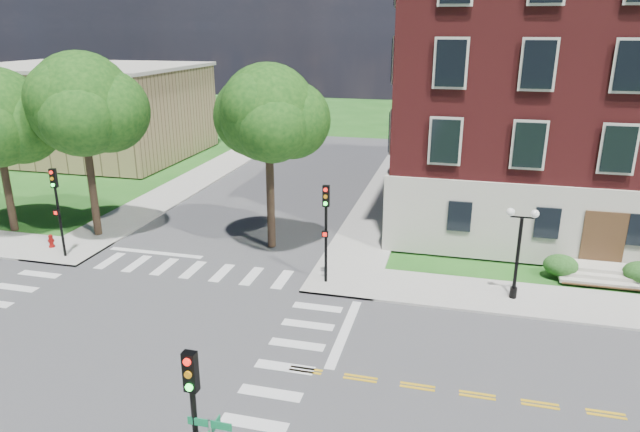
% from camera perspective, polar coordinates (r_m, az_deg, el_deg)
% --- Properties ---
extents(ground, '(160.00, 160.00, 0.00)m').
position_cam_1_polar(ground, '(24.44, -20.21, -11.74)').
color(ground, '#1C5517').
rests_on(ground, ground).
extents(road_ew, '(90.00, 12.00, 0.01)m').
position_cam_1_polar(road_ew, '(24.44, -20.21, -11.73)').
color(road_ew, '#3D3D3F').
rests_on(road_ew, ground).
extents(road_ns, '(12.00, 90.00, 0.01)m').
position_cam_1_polar(road_ns, '(24.44, -20.21, -11.73)').
color(road_ns, '#3D3D3F').
rests_on(road_ns, ground).
extents(sidewalk_ne, '(34.00, 34.00, 0.12)m').
position_cam_1_polar(sidewalk_ne, '(34.62, 17.52, -2.30)').
color(sidewalk_ne, '#9E9B93').
rests_on(sidewalk_ne, ground).
extents(sidewalk_nw, '(34.00, 34.00, 0.12)m').
position_cam_1_polar(sidewalk_nw, '(44.60, -25.78, 1.29)').
color(sidewalk_nw, '#9E9B93').
rests_on(sidewalk_nw, ground).
extents(crosswalk_east, '(2.20, 10.20, 0.02)m').
position_cam_1_polar(crosswalk_east, '(21.54, -3.54, -14.89)').
color(crosswalk_east, silver).
rests_on(crosswalk_east, ground).
extents(stop_bar_east, '(0.40, 5.50, 0.00)m').
position_cam_1_polar(stop_bar_east, '(23.67, 2.47, -11.55)').
color(stop_bar_east, silver).
rests_on(stop_bar_east, ground).
extents(secondary_building, '(20.40, 15.40, 8.30)m').
position_cam_1_polar(secondary_building, '(59.07, -22.45, 9.76)').
color(secondary_building, '#927850').
rests_on(secondary_building, ground).
extents(tree_c, '(5.76, 5.76, 10.51)m').
position_cam_1_polar(tree_c, '(34.56, -22.74, 10.24)').
color(tree_c, black).
rests_on(tree_c, ground).
extents(tree_d, '(5.13, 5.13, 10.00)m').
position_cam_1_polar(tree_d, '(30.19, -5.21, 10.20)').
color(tree_d, black).
rests_on(tree_d, ground).
extents(traffic_signal_se, '(0.33, 0.36, 4.80)m').
position_cam_1_polar(traffic_signal_se, '(14.35, -12.48, -19.10)').
color(traffic_signal_se, black).
rests_on(traffic_signal_se, ground).
extents(traffic_signal_ne, '(0.34, 0.38, 4.80)m').
position_cam_1_polar(traffic_signal_ne, '(26.53, 0.60, -0.55)').
color(traffic_signal_ne, black).
rests_on(traffic_signal_ne, ground).
extents(traffic_signal_nw, '(0.36, 0.41, 4.80)m').
position_cam_1_polar(traffic_signal_nw, '(32.61, -24.82, 1.35)').
color(traffic_signal_nw, black).
rests_on(traffic_signal_nw, ground).
extents(twin_lamp_west, '(1.36, 0.36, 4.23)m').
position_cam_1_polar(twin_lamp_west, '(26.63, 19.23, -3.07)').
color(twin_lamp_west, black).
rests_on(twin_lamp_west, ground).
extents(fire_hydrant, '(0.35, 0.35, 0.75)m').
position_cam_1_polar(fire_hydrant, '(35.06, -25.29, -2.29)').
color(fire_hydrant, maroon).
rests_on(fire_hydrant, ground).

